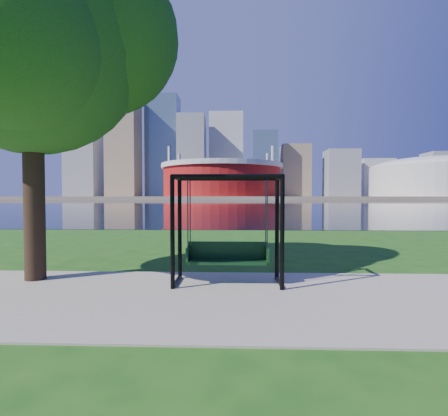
{
  "coord_description": "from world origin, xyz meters",
  "views": [
    {
      "loc": [
        0.3,
        -6.55,
        1.79
      ],
      "look_at": [
        0.06,
        0.0,
        1.58
      ],
      "focal_mm": 28.0,
      "sensor_mm": 36.0,
      "label": 1
    }
  ],
  "objects": [
    {
      "name": "ground",
      "position": [
        0.0,
        0.0,
        0.0
      ],
      "size": [
        900.0,
        900.0,
        0.0
      ],
      "primitive_type": "plane",
      "color": "#1E5114",
      "rests_on": "ground"
    },
    {
      "name": "path",
      "position": [
        0.0,
        -0.5,
        0.01
      ],
      "size": [
        120.0,
        4.0,
        0.03
      ],
      "primitive_type": "cube",
      "color": "#9E937F",
      "rests_on": "ground"
    },
    {
      "name": "river",
      "position": [
        0.0,
        102.0,
        0.01
      ],
      "size": [
        900.0,
        180.0,
        0.02
      ],
      "primitive_type": "cube",
      "color": "black",
      "rests_on": "ground"
    },
    {
      "name": "far_bank",
      "position": [
        0.0,
        306.0,
        1.0
      ],
      "size": [
        900.0,
        228.0,
        2.0
      ],
      "primitive_type": "cube",
      "color": "#937F60",
      "rests_on": "ground"
    },
    {
      "name": "stadium",
      "position": [
        -10.0,
        235.0,
        14.23
      ],
      "size": [
        83.0,
        83.0,
        32.0
      ],
      "color": "maroon",
      "rests_on": "far_bank"
    },
    {
      "name": "arena",
      "position": [
        135.0,
        235.0,
        15.87
      ],
      "size": [
        84.0,
        84.0,
        26.56
      ],
      "color": "beige",
      "rests_on": "far_bank"
    },
    {
      "name": "skyline",
      "position": [
        -4.27,
        319.39,
        35.89
      ],
      "size": [
        392.0,
        66.0,
        96.5
      ],
      "color": "gray",
      "rests_on": "far_bank"
    },
    {
      "name": "swing",
      "position": [
        0.11,
        0.47,
        1.07
      ],
      "size": [
        2.16,
        0.94,
        2.22
      ],
      "rotation": [
        0.0,
        0.0,
        0.0
      ],
      "color": "black",
      "rests_on": "ground"
    },
    {
      "name": "park_tree",
      "position": [
        -4.04,
        0.73,
        5.13
      ],
      "size": [
        5.94,
        5.37,
        7.38
      ],
      "color": "black",
      "rests_on": "ground"
    }
  ]
}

